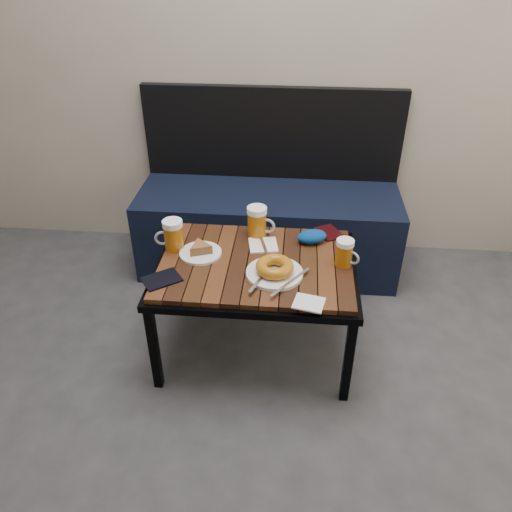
# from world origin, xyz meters

# --- Properties ---
(bench) EXTENTS (1.40, 0.50, 0.95)m
(bench) POSITION_xyz_m (0.07, 1.76, 0.27)
(bench) COLOR black
(bench) RESTS_ON ground
(cafe_table) EXTENTS (0.84, 0.62, 0.47)m
(cafe_table) POSITION_xyz_m (0.06, 1.06, 0.43)
(cafe_table) COLOR black
(cafe_table) RESTS_ON ground
(beer_mug_left) EXTENTS (0.13, 0.10, 0.14)m
(beer_mug_left) POSITION_xyz_m (-0.30, 1.13, 0.54)
(beer_mug_left) COLOR #A75A0D
(beer_mug_left) RESTS_ON cafe_table
(beer_mug_centre) EXTENTS (0.13, 0.10, 0.14)m
(beer_mug_centre) POSITION_xyz_m (0.05, 1.27, 0.54)
(beer_mug_centre) COLOR #A75A0D
(beer_mug_centre) RESTS_ON cafe_table
(beer_mug_right) EXTENTS (0.11, 0.10, 0.12)m
(beer_mug_right) POSITION_xyz_m (0.42, 1.07, 0.53)
(beer_mug_right) COLOR #A75A0D
(beer_mug_right) RESTS_ON cafe_table
(plate_pie) EXTENTS (0.18, 0.18, 0.05)m
(plate_pie) POSITION_xyz_m (-0.18, 1.09, 0.49)
(plate_pie) COLOR white
(plate_pie) RESTS_ON cafe_table
(plate_bagel) EXTENTS (0.26, 0.28, 0.06)m
(plate_bagel) POSITION_xyz_m (0.14, 0.97, 0.50)
(plate_bagel) COLOR white
(plate_bagel) RESTS_ON cafe_table
(napkin_left) EXTENTS (0.14, 0.16, 0.01)m
(napkin_left) POSITION_xyz_m (0.08, 1.18, 0.48)
(napkin_left) COLOR white
(napkin_left) RESTS_ON cafe_table
(napkin_right) EXTENTS (0.13, 0.12, 0.01)m
(napkin_right) POSITION_xyz_m (0.28, 0.80, 0.48)
(napkin_right) COLOR white
(napkin_right) RESTS_ON cafe_table
(passport_navy) EXTENTS (0.18, 0.17, 0.01)m
(passport_navy) POSITION_xyz_m (-0.30, 0.90, 0.48)
(passport_navy) COLOR black
(passport_navy) RESTS_ON cafe_table
(passport_burgundy) EXTENTS (0.14, 0.16, 0.01)m
(passport_burgundy) POSITION_xyz_m (0.37, 1.32, 0.48)
(passport_burgundy) COLOR black
(passport_burgundy) RESTS_ON cafe_table
(knit_pouch) EXTENTS (0.15, 0.13, 0.06)m
(knit_pouch) POSITION_xyz_m (0.29, 1.24, 0.50)
(knit_pouch) COLOR #050B86
(knit_pouch) RESTS_ON cafe_table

